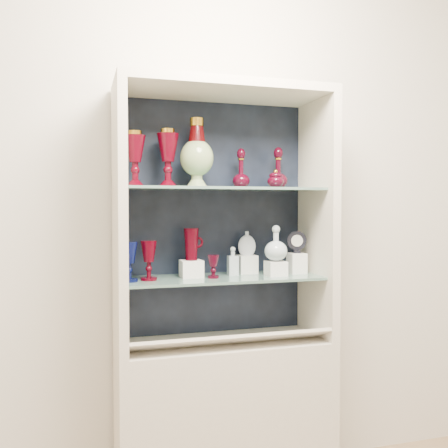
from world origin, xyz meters
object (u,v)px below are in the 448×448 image
object	(u,v)px
pedestal_lamp_right	(168,158)
clear_round_decanter	(276,244)
cobalt_goblet	(129,262)
cameo_medallion	(297,242)
lidded_bowl	(276,178)
ruby_pitcher	(191,244)
ruby_goblet_small	(213,267)
ruby_goblet_tall	(149,260)
enamel_urn	(197,153)
ruby_decanter_a	(241,166)
pedestal_lamp_left	(135,159)
ruby_decanter_b	(278,167)
clear_square_bottle	(233,261)
flat_flask	(247,243)

from	to	relation	value
pedestal_lamp_right	clear_round_decanter	bearing A→B (deg)	-8.01
cobalt_goblet	pedestal_lamp_right	bearing A→B (deg)	19.34
pedestal_lamp_right	cameo_medallion	bearing A→B (deg)	-1.16
cobalt_goblet	lidded_bowl	bearing A→B (deg)	-1.89
ruby_pitcher	clear_round_decanter	size ratio (longest dim) A/B	0.92
ruby_pitcher	pedestal_lamp_right	bearing A→B (deg)	162.69
ruby_goblet_small	cameo_medallion	bearing A→B (deg)	6.39
ruby_goblet_tall	ruby_pitcher	bearing A→B (deg)	10.57
lidded_bowl	cobalt_goblet	world-z (taller)	lidded_bowl
enamel_urn	ruby_decanter_a	bearing A→B (deg)	9.99
pedestal_lamp_left	cameo_medallion	world-z (taller)	pedestal_lamp_left
ruby_decanter_b	clear_round_decanter	size ratio (longest dim) A/B	1.34
cobalt_goblet	ruby_goblet_tall	distance (m)	0.09
clear_round_decanter	clear_square_bottle	bearing A→B (deg)	156.72
ruby_pitcher	cameo_medallion	xyz separation A→B (m)	(0.54, -0.01, 0.00)
ruby_goblet_tall	ruby_pitcher	xyz separation A→B (m)	(0.20, 0.04, 0.07)
ruby_goblet_small	ruby_pitcher	bearing A→B (deg)	149.07
enamel_urn	flat_flask	xyz separation A→B (m)	(0.27, 0.07, -0.43)
enamel_urn	clear_square_bottle	bearing A→B (deg)	6.86
ruby_decanter_a	ruby_decanter_b	world-z (taller)	ruby_decanter_b
ruby_goblet_tall	cameo_medallion	distance (m)	0.74
pedestal_lamp_left	ruby_decanter_b	size ratio (longest dim) A/B	1.14
lidded_bowl	flat_flask	world-z (taller)	lidded_bowl
ruby_decanter_a	ruby_pitcher	distance (m)	0.45
pedestal_lamp_right	clear_round_decanter	world-z (taller)	pedestal_lamp_right
enamel_urn	cameo_medallion	world-z (taller)	enamel_urn
pedestal_lamp_right	ruby_pitcher	xyz separation A→B (m)	(0.11, -0.01, -0.40)
pedestal_lamp_right	cobalt_goblet	distance (m)	0.51
pedestal_lamp_left	ruby_goblet_small	distance (m)	0.61
pedestal_lamp_left	ruby_decanter_b	world-z (taller)	pedestal_lamp_left
ruby_goblet_small	pedestal_lamp_right	bearing A→B (deg)	162.52
ruby_decanter_a	clear_round_decanter	world-z (taller)	ruby_decanter_a
ruby_decanter_b	ruby_pitcher	size ratio (longest dim) A/B	1.46
ruby_decanter_a	cobalt_goblet	distance (m)	0.71
ruby_decanter_a	pedestal_lamp_left	bearing A→B (deg)	-175.81
ruby_decanter_a	ruby_decanter_b	bearing A→B (deg)	2.77
ruby_goblet_tall	ruby_goblet_small	size ratio (longest dim) A/B	1.67
cameo_medallion	cobalt_goblet	bearing A→B (deg)	-161.97
enamel_urn	ruby_goblet_tall	bearing A→B (deg)	-171.53
ruby_pitcher	cameo_medallion	size ratio (longest dim) A/B	1.32
ruby_pitcher	cameo_medallion	distance (m)	0.54
ruby_decanter_b	ruby_goblet_small	distance (m)	0.61
pedestal_lamp_left	flat_flask	distance (m)	0.68
pedestal_lamp_left	ruby_goblet_tall	distance (m)	0.46
pedestal_lamp_right	ruby_decanter_b	xyz separation A→B (m)	(0.56, 0.04, -0.02)
ruby_decanter_b	flat_flask	world-z (taller)	ruby_decanter_b
ruby_goblet_tall	ruby_pitcher	world-z (taller)	ruby_pitcher
pedestal_lamp_right	clear_square_bottle	world-z (taller)	pedestal_lamp_right
pedestal_lamp_right	ruby_pitcher	bearing A→B (deg)	-4.14
ruby_pitcher	lidded_bowl	bearing A→B (deg)	-24.73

